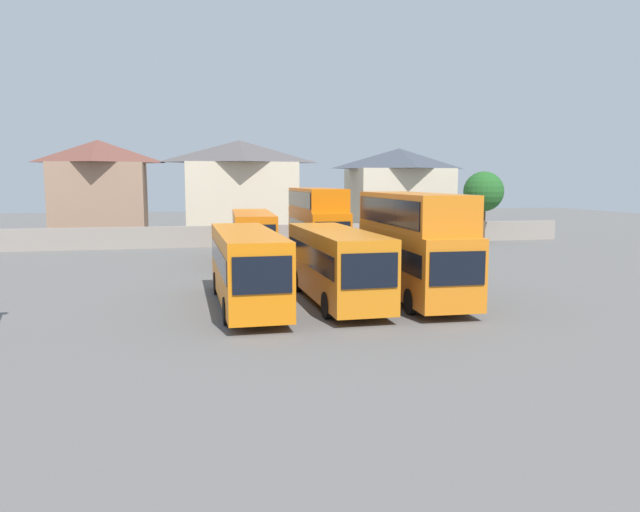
{
  "coord_description": "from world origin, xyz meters",
  "views": [
    {
      "loc": [
        -6.54,
        -26.56,
        5.58
      ],
      "look_at": [
        0.0,
        3.0,
        1.84
      ],
      "focal_mm": 34.26,
      "sensor_mm": 36.0,
      "label": 1
    }
  ],
  "objects_px": {
    "bus_1": "(246,264)",
    "bus_2": "(336,261)",
    "house_terrace_centre": "(240,189)",
    "bus_4": "(253,233)",
    "house_terrace_right": "(399,192)",
    "tree_left_of_lot": "(484,192)",
    "bus_5": "(317,220)",
    "bus_3": "(413,240)",
    "house_terrace_left": "(100,190)"
  },
  "relations": [
    {
      "from": "bus_1",
      "to": "bus_2",
      "type": "distance_m",
      "value": 4.09
    },
    {
      "from": "house_terrace_centre",
      "to": "bus_4",
      "type": "bearing_deg",
      "value": -92.39
    },
    {
      "from": "bus_4",
      "to": "house_terrace_right",
      "type": "xyz_separation_m",
      "value": [
        16.73,
        17.02,
        2.54
      ]
    },
    {
      "from": "bus_4",
      "to": "tree_left_of_lot",
      "type": "distance_m",
      "value": 23.12
    },
    {
      "from": "bus_5",
      "to": "house_terrace_right",
      "type": "height_order",
      "value": "house_terrace_right"
    },
    {
      "from": "bus_1",
      "to": "bus_5",
      "type": "bearing_deg",
      "value": 156.64
    },
    {
      "from": "bus_1",
      "to": "tree_left_of_lot",
      "type": "xyz_separation_m",
      "value": [
        23.45,
        23.38,
        2.65
      ]
    },
    {
      "from": "bus_2",
      "to": "bus_3",
      "type": "xyz_separation_m",
      "value": [
        3.75,
        0.09,
        0.9
      ]
    },
    {
      "from": "bus_2",
      "to": "house_terrace_left",
      "type": "height_order",
      "value": "house_terrace_left"
    },
    {
      "from": "bus_4",
      "to": "house_terrace_left",
      "type": "height_order",
      "value": "house_terrace_left"
    },
    {
      "from": "house_terrace_left",
      "to": "house_terrace_centre",
      "type": "height_order",
      "value": "house_terrace_centre"
    },
    {
      "from": "bus_1",
      "to": "bus_4",
      "type": "xyz_separation_m",
      "value": [
        1.96,
        15.29,
        0.02
      ]
    },
    {
      "from": "bus_3",
      "to": "bus_5",
      "type": "relative_size",
      "value": 1.01
    },
    {
      "from": "bus_1",
      "to": "house_terrace_left",
      "type": "distance_m",
      "value": 34.9
    },
    {
      "from": "bus_4",
      "to": "house_terrace_right",
      "type": "distance_m",
      "value": 24.0
    },
    {
      "from": "house_terrace_right",
      "to": "tree_left_of_lot",
      "type": "bearing_deg",
      "value": -61.92
    },
    {
      "from": "bus_3",
      "to": "bus_2",
      "type": "bearing_deg",
      "value": -86.84
    },
    {
      "from": "bus_3",
      "to": "house_terrace_left",
      "type": "distance_m",
      "value": 37.77
    },
    {
      "from": "house_terrace_left",
      "to": "bus_1",
      "type": "bearing_deg",
      "value": -72.79
    },
    {
      "from": "bus_5",
      "to": "house_terrace_centre",
      "type": "relative_size",
      "value": 0.93
    },
    {
      "from": "bus_5",
      "to": "house_terrace_right",
      "type": "relative_size",
      "value": 1.02
    },
    {
      "from": "bus_2",
      "to": "bus_4",
      "type": "height_order",
      "value": "bus_4"
    },
    {
      "from": "bus_5",
      "to": "house_terrace_left",
      "type": "xyz_separation_m",
      "value": [
        -16.82,
        17.78,
        1.9
      ]
    },
    {
      "from": "bus_1",
      "to": "bus_3",
      "type": "height_order",
      "value": "bus_3"
    },
    {
      "from": "bus_2",
      "to": "house_terrace_right",
      "type": "relative_size",
      "value": 1.02
    },
    {
      "from": "bus_3",
      "to": "house_terrace_right",
      "type": "xyz_separation_m",
      "value": [
        10.85,
        32.15,
        1.68
      ]
    },
    {
      "from": "bus_1",
      "to": "house_terrace_centre",
      "type": "distance_m",
      "value": 33.35
    },
    {
      "from": "tree_left_of_lot",
      "to": "bus_4",
      "type": "bearing_deg",
      "value": -159.37
    },
    {
      "from": "bus_3",
      "to": "bus_5",
      "type": "distance_m",
      "value": 15.35
    },
    {
      "from": "bus_1",
      "to": "bus_5",
      "type": "relative_size",
      "value": 1.05
    },
    {
      "from": "house_terrace_centre",
      "to": "tree_left_of_lot",
      "type": "relative_size",
      "value": 1.71
    },
    {
      "from": "bus_2",
      "to": "bus_5",
      "type": "distance_m",
      "value": 15.6
    },
    {
      "from": "bus_4",
      "to": "house_terrace_centre",
      "type": "xyz_separation_m",
      "value": [
        0.75,
        17.83,
        2.86
      ]
    },
    {
      "from": "bus_2",
      "to": "house_terrace_centre",
      "type": "distance_m",
      "value": 33.2
    },
    {
      "from": "bus_3",
      "to": "tree_left_of_lot",
      "type": "bearing_deg",
      "value": 147.88
    },
    {
      "from": "bus_3",
      "to": "tree_left_of_lot",
      "type": "distance_m",
      "value": 28.04
    },
    {
      "from": "bus_1",
      "to": "house_terrace_left",
      "type": "bearing_deg",
      "value": -163.24
    },
    {
      "from": "house_terrace_left",
      "to": "house_terrace_centre",
      "type": "distance_m",
      "value": 13.0
    },
    {
      "from": "bus_3",
      "to": "bus_4",
      "type": "height_order",
      "value": "bus_3"
    },
    {
      "from": "bus_2",
      "to": "house_terrace_right",
      "type": "xyz_separation_m",
      "value": [
        14.6,
        32.24,
        2.58
      ]
    },
    {
      "from": "bus_1",
      "to": "bus_3",
      "type": "bearing_deg",
      "value": 90.68
    },
    {
      "from": "bus_1",
      "to": "house_terrace_left",
      "type": "xyz_separation_m",
      "value": [
        -10.29,
        33.23,
        2.81
      ]
    },
    {
      "from": "house_terrace_left",
      "to": "tree_left_of_lot",
      "type": "relative_size",
      "value": 1.45
    },
    {
      "from": "bus_5",
      "to": "bus_1",
      "type": "bearing_deg",
      "value": -21.86
    },
    {
      "from": "house_terrace_left",
      "to": "house_terrace_right",
      "type": "distance_m",
      "value": 29.0
    },
    {
      "from": "bus_1",
      "to": "bus_2",
      "type": "bearing_deg",
      "value": 90.45
    },
    {
      "from": "house_terrace_right",
      "to": "tree_left_of_lot",
      "type": "relative_size",
      "value": 1.57
    },
    {
      "from": "tree_left_of_lot",
      "to": "house_terrace_right",
      "type": "bearing_deg",
      "value": 118.08
    },
    {
      "from": "bus_1",
      "to": "house_terrace_right",
      "type": "relative_size",
      "value": 1.07
    },
    {
      "from": "house_terrace_centre",
      "to": "house_terrace_right",
      "type": "distance_m",
      "value": 16.01
    }
  ]
}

